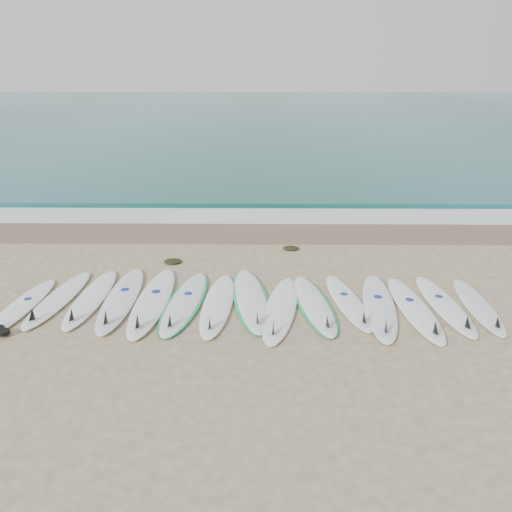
{
  "coord_description": "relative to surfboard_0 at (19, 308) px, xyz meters",
  "views": [
    {
      "loc": [
        0.21,
        -8.21,
        4.26
      ],
      "look_at": [
        0.11,
        1.45,
        0.4
      ],
      "focal_mm": 35.0,
      "sensor_mm": 36.0,
      "label": 1
    }
  ],
  "objects": [
    {
      "name": "ground",
      "position": [
        4.15,
        0.25,
        -0.05
      ],
      "size": [
        120.0,
        120.0,
        0.0
      ],
      "primitive_type": "plane",
      "color": "tan"
    },
    {
      "name": "ocean",
      "position": [
        4.15,
        32.75,
        -0.04
      ],
      "size": [
        120.0,
        55.0,
        0.03
      ],
      "primitive_type": "cube",
      "color": "#1B5C5A",
      "rests_on": "ground"
    },
    {
      "name": "wet_sand_band",
      "position": [
        4.15,
        4.35,
        -0.05
      ],
      "size": [
        120.0,
        1.8,
        0.01
      ],
      "primitive_type": "cube",
      "color": "brown",
      "rests_on": "ground"
    },
    {
      "name": "foam_band",
      "position": [
        4.15,
        5.75,
        -0.03
      ],
      "size": [
        120.0,
        1.4,
        0.04
      ],
      "primitive_type": "cube",
      "color": "silver",
      "rests_on": "ground"
    },
    {
      "name": "wave_crest",
      "position": [
        4.15,
        7.25,
        -0.0
      ],
      "size": [
        120.0,
        1.0,
        0.1
      ],
      "primitive_type": "cube",
      "color": "#1B5C5A",
      "rests_on": "ground"
    },
    {
      "name": "surfboard_0",
      "position": [
        0.0,
        0.0,
        0.0
      ],
      "size": [
        0.71,
        2.41,
        0.3
      ],
      "rotation": [
        0.0,
        0.0,
        -0.09
      ],
      "color": "white",
      "rests_on": "ground"
    },
    {
      "name": "surfboard_1",
      "position": [
        0.56,
        0.34,
        0.0
      ],
      "size": [
        0.79,
        2.52,
        0.32
      ],
      "rotation": [
        0.0,
        0.0,
        -0.11
      ],
      "color": "white",
      "rests_on": "ground"
    },
    {
      "name": "surfboard_2",
      "position": [
        1.17,
        0.36,
        0.0
      ],
      "size": [
        0.62,
        2.56,
        0.33
      ],
      "rotation": [
        0.0,
        0.0,
        -0.03
      ],
      "color": "white",
      "rests_on": "ground"
    },
    {
      "name": "surfboard_3",
      "position": [
        1.75,
        0.33,
        0.01
      ],
      "size": [
        0.62,
        2.81,
        0.36
      ],
      "rotation": [
        0.0,
        0.0,
        0.01
      ],
      "color": "white",
      "rests_on": "ground"
    },
    {
      "name": "surfboard_4",
      "position": [
        2.35,
        0.23,
        0.01
      ],
      "size": [
        0.68,
        2.92,
        0.37
      ],
      "rotation": [
        0.0,
        0.0,
        -0.03
      ],
      "color": "white",
      "rests_on": "ground"
    },
    {
      "name": "surfboard_5",
      "position": [
        2.95,
        0.24,
        -0.0
      ],
      "size": [
        0.93,
        2.72,
        0.34
      ],
      "rotation": [
        0.0,
        0.0,
        -0.11
      ],
      "color": "white",
      "rests_on": "ground"
    },
    {
      "name": "surfboard_6",
      "position": [
        3.57,
        0.13,
        0.0
      ],
      "size": [
        0.68,
        2.61,
        0.33
      ],
      "rotation": [
        0.0,
        0.0,
        -0.05
      ],
      "color": "white",
      "rests_on": "ground"
    },
    {
      "name": "surfboard_7",
      "position": [
        4.18,
        0.38,
        -0.0
      ],
      "size": [
        1.01,
        2.8,
        0.35
      ],
      "rotation": [
        0.0,
        0.0,
        0.13
      ],
      "color": "white",
      "rests_on": "ground"
    },
    {
      "name": "surfboard_8",
      "position": [
        4.71,
        -0.03,
        0.01
      ],
      "size": [
        0.97,
        2.71,
        0.34
      ],
      "rotation": [
        0.0,
        0.0,
        -0.16
      ],
      "color": "white",
      "rests_on": "ground"
    },
    {
      "name": "surfboard_9",
      "position": [
        5.35,
        0.19,
        -0.01
      ],
      "size": [
        0.96,
        2.54,
        0.32
      ],
      "rotation": [
        0.0,
        0.0,
        0.15
      ],
      "color": "white",
      "rests_on": "ground"
    },
    {
      "name": "surfboard_10",
      "position": [
        5.99,
        0.27,
        -0.0
      ],
      "size": [
        0.85,
        2.4,
        0.3
      ],
      "rotation": [
        0.0,
        0.0,
        0.15
      ],
      "color": "white",
      "rests_on": "ground"
    },
    {
      "name": "surfboard_11",
      "position": [
        6.52,
        0.09,
        0.01
      ],
      "size": [
        0.89,
        2.79,
        0.35
      ],
      "rotation": [
        0.0,
        0.0,
        -0.12
      ],
      "color": "white",
      "rests_on": "ground"
    },
    {
      "name": "surfboard_12",
      "position": [
        7.14,
        -0.01,
        0.01
      ],
      "size": [
        0.71,
        2.64,
        0.33
      ],
      "rotation": [
        0.0,
        0.0,
        0.06
      ],
      "color": "white",
      "rests_on": "ground"
    },
    {
      "name": "surfboard_13",
      "position": [
        7.73,
        0.16,
        0.0
      ],
      "size": [
        0.69,
        2.52,
        0.32
      ],
      "rotation": [
        0.0,
        0.0,
        0.07
      ],
      "color": "white",
      "rests_on": "ground"
    },
    {
      "name": "surfboard_14",
      "position": [
        8.33,
        0.14,
        -0.0
      ],
      "size": [
        0.56,
        2.33,
        0.3
      ],
      "rotation": [
        0.0,
        0.0,
        -0.03
      ],
      "color": "white",
      "rests_on": "ground"
    },
    {
      "name": "seaweed_near",
      "position": [
        2.4,
        2.26,
        -0.01
      ],
      "size": [
        0.4,
        0.31,
        0.08
      ],
      "primitive_type": "ellipsoid",
      "color": "black",
      "rests_on": "ground"
    },
    {
      "name": "seaweed_far",
      "position": [
        5.08,
        3.12,
        -0.02
      ],
      "size": [
        0.38,
        0.3,
        0.07
      ],
      "primitive_type": "ellipsoid",
      "color": "black",
      "rests_on": "ground"
    }
  ]
}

